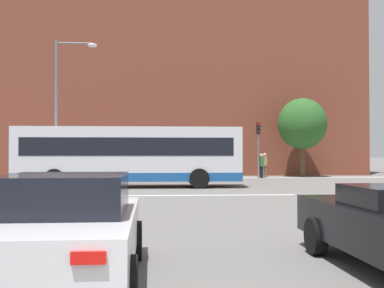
{
  "coord_description": "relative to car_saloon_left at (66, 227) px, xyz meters",
  "views": [
    {
      "loc": [
        -1.03,
        -2.71,
        1.75
      ],
      "look_at": [
        0.65,
        21.79,
        2.23
      ],
      "focal_mm": 45.0,
      "sensor_mm": 36.0,
      "label": 1
    }
  ],
  "objects": [
    {
      "name": "stop_line_strip",
      "position": [
        2.29,
        13.43,
        -0.74
      ],
      "size": [
        9.39,
        0.3,
        0.01
      ],
      "primitive_type": "cube",
      "color": "silver",
      "rests_on": "ground_plane"
    },
    {
      "name": "far_pavement",
      "position": [
        2.29,
        27.7,
        -0.74
      ],
      "size": [
        70.43,
        2.5,
        0.01
      ],
      "primitive_type": "cube",
      "color": "gray",
      "rests_on": "ground_plane"
    },
    {
      "name": "brick_civic_building",
      "position": [
        0.81,
        36.42,
        9.42
      ],
      "size": [
        35.45,
        11.65,
        26.86
      ],
      "color": "brown",
      "rests_on": "ground_plane"
    },
    {
      "name": "car_saloon_left",
      "position": [
        0.0,
        0.0,
        0.0
      ],
      "size": [
        2.06,
        4.35,
        1.46
      ],
      "rotation": [
        0.0,
        0.0,
        0.02
      ],
      "color": "silver",
      "rests_on": "ground_plane"
    },
    {
      "name": "bus_crossing_lead",
      "position": [
        -0.29,
        18.42,
        0.91
      ],
      "size": [
        11.44,
        2.67,
        3.09
      ],
      "rotation": [
        0.0,
        0.0,
        1.57
      ],
      "color": "silver",
      "rests_on": "ground_plane"
    },
    {
      "name": "traffic_light_far_right",
      "position": [
        8.25,
        26.89,
        1.91
      ],
      "size": [
        0.26,
        0.31,
        3.94
      ],
      "color": "slate",
      "rests_on": "ground_plane"
    },
    {
      "name": "traffic_light_far_left",
      "position": [
        -3.54,
        27.22,
        1.71
      ],
      "size": [
        0.26,
        0.31,
        3.62
      ],
      "color": "slate",
      "rests_on": "ground_plane"
    },
    {
      "name": "street_lamp_junction",
      "position": [
        -3.67,
        18.48,
        3.87
      ],
      "size": [
        2.15,
        0.36,
        7.6
      ],
      "color": "slate",
      "rests_on": "ground_plane"
    },
    {
      "name": "pedestrian_waiting",
      "position": [
        9.05,
        28.43,
        0.3
      ],
      "size": [
        0.46,
        0.37,
        1.78
      ],
      "rotation": [
        0.0,
        0.0,
        2.69
      ],
      "color": "brown",
      "rests_on": "ground_plane"
    },
    {
      "name": "pedestrian_walking_east",
      "position": [
        8.49,
        27.02,
        0.27
      ],
      "size": [
        0.35,
        0.45,
        1.73
      ],
      "rotation": [
        0.0,
        0.0,
        5.09
      ],
      "color": "black",
      "rests_on": "ground_plane"
    },
    {
      "name": "tree_by_building",
      "position": [
        11.9,
        28.48,
        3.2
      ],
      "size": [
        3.62,
        3.62,
        5.87
      ],
      "color": "#4C3823",
      "rests_on": "ground_plane"
    }
  ]
}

